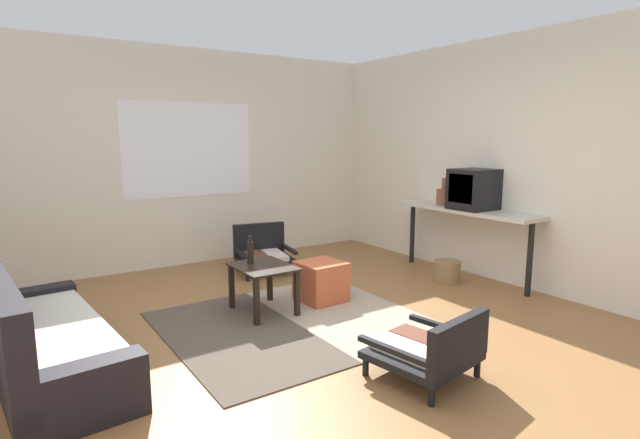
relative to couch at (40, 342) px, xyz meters
The scene contains 14 objects.
ground_plane 2.04m from the couch, 18.00° to the right, with size 7.80×7.80×0.00m, color olive.
far_wall_with_window 3.30m from the couch, 51.66° to the left, with size 5.60×0.13×2.70m.
side_wall_right 4.73m from the couch, ahead, with size 0.12×6.60×2.70m, color silver.
area_rug 1.94m from the couch, ahead, with size 2.13×1.94×0.01m.
couch is the anchor object (origin of this frame).
coffee_table 1.85m from the couch, ahead, with size 0.49×0.60×0.45m.
armchair_by_window 2.89m from the couch, 30.98° to the left, with size 0.73×0.67×0.57m.
armchair_striped_foreground 2.66m from the couch, 35.56° to the right, with size 0.72×0.71×0.49m.
ottoman_orange 2.46m from the couch, ahead, with size 0.42×0.42×0.40m, color #BC5633.
console_shelf 4.33m from the couch, ahead, with size 0.46×1.80×0.81m.
crt_television 4.38m from the couch, ahead, with size 0.47×0.42×0.45m.
clay_vase 4.37m from the couch, ahead, with size 0.19×0.19×0.32m.
glass_bottle 1.84m from the couch, 11.91° to the left, with size 0.06×0.06×0.26m.
wicker_basket 3.99m from the couch, ahead, with size 0.29×0.29×0.25m, color olive.
Camera 1 is at (-2.11, -3.08, 1.62)m, focal length 27.63 mm.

